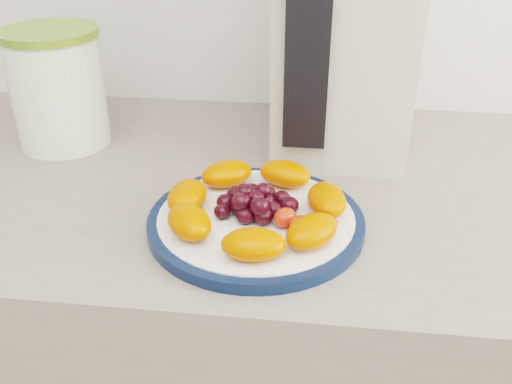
# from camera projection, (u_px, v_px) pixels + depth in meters

# --- Properties ---
(plate_rim) EXTENTS (0.27, 0.27, 0.01)m
(plate_rim) POSITION_uv_depth(u_px,v_px,m) (256.00, 222.00, 0.70)
(plate_rim) COLOR #0C1C3A
(plate_rim) RESTS_ON counter
(plate_face) EXTENTS (0.24, 0.24, 0.02)m
(plate_face) POSITION_uv_depth(u_px,v_px,m) (256.00, 221.00, 0.70)
(plate_face) COLOR white
(plate_face) RESTS_ON counter
(canister) EXTENTS (0.17, 0.17, 0.17)m
(canister) POSITION_uv_depth(u_px,v_px,m) (58.00, 92.00, 0.89)
(canister) COLOR #3C7017
(canister) RESTS_ON counter
(canister_lid) EXTENTS (0.18, 0.18, 0.01)m
(canister_lid) POSITION_uv_depth(u_px,v_px,m) (48.00, 33.00, 0.84)
(canister_lid) COLOR olive
(canister_lid) RESTS_ON canister
(appliance_body) EXTENTS (0.20, 0.27, 0.34)m
(appliance_body) POSITION_uv_depth(u_px,v_px,m) (344.00, 35.00, 0.86)
(appliance_body) COLOR beige
(appliance_body) RESTS_ON counter
(appliance_panel) EXTENTS (0.06, 0.02, 0.25)m
(appliance_panel) POSITION_uv_depth(u_px,v_px,m) (307.00, 56.00, 0.74)
(appliance_panel) COLOR black
(appliance_panel) RESTS_ON appliance_body
(fruit_plate) EXTENTS (0.23, 0.23, 0.04)m
(fruit_plate) POSITION_uv_depth(u_px,v_px,m) (257.00, 205.00, 0.69)
(fruit_plate) COLOR #D94100
(fruit_plate) RESTS_ON plate_face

